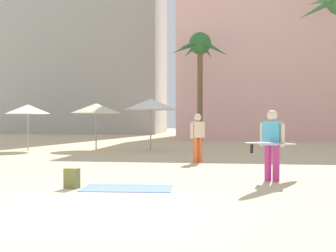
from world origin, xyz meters
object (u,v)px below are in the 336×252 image
person_mid_right (273,143)px  person_far_left (198,136)px  cafe_umbrella_0 (28,109)px  beach_towel (127,188)px  cafe_umbrella_2 (96,108)px  palm_tree_center (200,53)px  cafe_umbrella_3 (151,104)px  backpack (72,179)px

person_mid_right → person_far_left: bearing=57.9°
cafe_umbrella_0 → person_far_left: 9.18m
beach_towel → person_mid_right: bearing=21.8°
cafe_umbrella_2 → person_far_left: cafe_umbrella_2 is taller
palm_tree_center → cafe_umbrella_2: (-4.66, -7.13, -3.78)m
cafe_umbrella_3 → person_far_left: (2.43, -4.84, -1.27)m
cafe_umbrella_3 → person_far_left: cafe_umbrella_3 is taller
palm_tree_center → beach_towel: (-0.72, -17.34, -5.77)m
palm_tree_center → person_far_left: (0.48, -12.18, -4.88)m
person_far_left → backpack: bearing=-65.8°
cafe_umbrella_2 → palm_tree_center: bearing=56.9°
person_mid_right → palm_tree_center: bearing=40.1°
cafe_umbrella_0 → backpack: (5.78, -9.42, -1.74)m
cafe_umbrella_3 → person_far_left: bearing=-63.3°
cafe_umbrella_0 → cafe_umbrella_3: (5.70, 0.72, 0.23)m
beach_towel → person_mid_right: person_mid_right is taller
cafe_umbrella_3 → person_far_left: size_ratio=1.53×
cafe_umbrella_3 → backpack: (0.08, -10.14, -1.97)m
cafe_umbrella_0 → backpack: 11.19m
beach_towel → person_mid_right: 3.49m
palm_tree_center → cafe_umbrella_0: palm_tree_center is taller
palm_tree_center → person_mid_right: 16.99m
backpack → person_far_left: bearing=-11.5°
cafe_umbrella_2 → person_far_left: size_ratio=1.46×
cafe_umbrella_0 → person_far_left: (8.13, -4.13, -1.04)m
cafe_umbrella_2 → backpack: 10.87m
person_far_left → cafe_umbrella_0: bearing=-158.8°
cafe_umbrella_2 → beach_towel: bearing=-68.9°
palm_tree_center → cafe_umbrella_0: size_ratio=3.28×
beach_towel → person_far_left: bearing=76.9°
person_far_left → person_mid_right: bearing=-15.6°
cafe_umbrella_0 → palm_tree_center: bearing=46.5°
palm_tree_center → cafe_umbrella_2: palm_tree_center is taller
cafe_umbrella_0 → beach_towel: 11.75m
palm_tree_center → person_far_left: 13.13m
cafe_umbrella_0 → person_far_left: cafe_umbrella_0 is taller
cafe_umbrella_0 → cafe_umbrella_2: 3.14m
person_far_left → cafe_umbrella_2: bearing=-176.4°
beach_towel → backpack: backpack is taller
palm_tree_center → backpack: palm_tree_center is taller
cafe_umbrella_0 → backpack: cafe_umbrella_0 is taller
backpack → person_mid_right: size_ratio=0.17×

